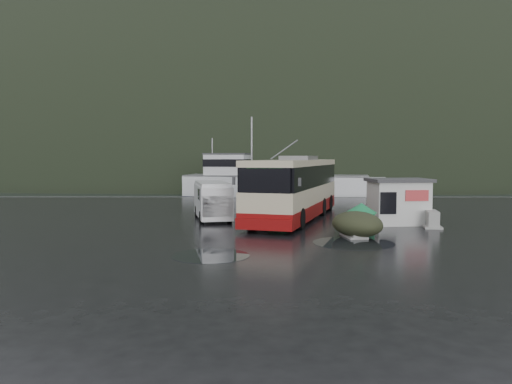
{
  "coord_description": "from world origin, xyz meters",
  "views": [
    {
      "loc": [
        -0.61,
        -26.61,
        3.74
      ],
      "look_at": [
        -0.72,
        2.59,
        1.7
      ],
      "focal_mm": 35.0,
      "sensor_mm": 36.0,
      "label": 1
    }
  ],
  "objects_px": {
    "coach_bus": "(295,218)",
    "jersey_barrier_b": "(431,227)",
    "waste_bin_right": "(361,234)",
    "dome_tent": "(357,237)",
    "white_van": "(212,219)",
    "jersey_barrier_a": "(354,237)",
    "waste_bin_left": "(279,228)",
    "ticket_kiosk": "(398,224)",
    "fishing_trawler": "(276,191)"
  },
  "relations": [
    {
      "from": "jersey_barrier_a",
      "to": "jersey_barrier_b",
      "type": "relative_size",
      "value": 0.95
    },
    {
      "from": "coach_bus",
      "to": "waste_bin_right",
      "type": "height_order",
      "value": "coach_bus"
    },
    {
      "from": "coach_bus",
      "to": "jersey_barrier_b",
      "type": "relative_size",
      "value": 7.61
    },
    {
      "from": "white_van",
      "to": "jersey_barrier_a",
      "type": "bearing_deg",
      "value": -54.36
    },
    {
      "from": "waste_bin_left",
      "to": "fishing_trawler",
      "type": "bearing_deg",
      "value": 88.28
    },
    {
      "from": "coach_bus",
      "to": "fishing_trawler",
      "type": "bearing_deg",
      "value": 107.67
    },
    {
      "from": "fishing_trawler",
      "to": "white_van",
      "type": "bearing_deg",
      "value": -89.69
    },
    {
      "from": "waste_bin_right",
      "to": "dome_tent",
      "type": "distance_m",
      "value": 0.84
    },
    {
      "from": "ticket_kiosk",
      "to": "jersey_barrier_b",
      "type": "relative_size",
      "value": 1.82
    },
    {
      "from": "dome_tent",
      "to": "ticket_kiosk",
      "type": "bearing_deg",
      "value": 54.45
    },
    {
      "from": "ticket_kiosk",
      "to": "jersey_barrier_a",
      "type": "relative_size",
      "value": 1.91
    },
    {
      "from": "waste_bin_right",
      "to": "jersey_barrier_a",
      "type": "distance_m",
      "value": 1.04
    },
    {
      "from": "waste_bin_left",
      "to": "jersey_barrier_a",
      "type": "distance_m",
      "value": 4.49
    },
    {
      "from": "ticket_kiosk",
      "to": "jersey_barrier_a",
      "type": "height_order",
      "value": "ticket_kiosk"
    },
    {
      "from": "waste_bin_left",
      "to": "waste_bin_right",
      "type": "xyz_separation_m",
      "value": [
        3.91,
        -2.06,
        0.0
      ]
    },
    {
      "from": "waste_bin_left",
      "to": "waste_bin_right",
      "type": "height_order",
      "value": "waste_bin_right"
    },
    {
      "from": "coach_bus",
      "to": "white_van",
      "type": "bearing_deg",
      "value": -159.0
    },
    {
      "from": "jersey_barrier_b",
      "to": "fishing_trawler",
      "type": "bearing_deg",
      "value": 104.19
    },
    {
      "from": "waste_bin_left",
      "to": "fishing_trawler",
      "type": "distance_m",
      "value": 29.18
    },
    {
      "from": "jersey_barrier_a",
      "to": "waste_bin_left",
      "type": "bearing_deg",
      "value": 138.76
    },
    {
      "from": "jersey_barrier_a",
      "to": "coach_bus",
      "type": "bearing_deg",
      "value": 107.55
    },
    {
      "from": "waste_bin_left",
      "to": "dome_tent",
      "type": "bearing_deg",
      "value": -38.52
    },
    {
      "from": "jersey_barrier_b",
      "to": "fishing_trawler",
      "type": "relative_size",
      "value": 0.08
    },
    {
      "from": "waste_bin_right",
      "to": "dome_tent",
      "type": "bearing_deg",
      "value": -114.6
    },
    {
      "from": "waste_bin_right",
      "to": "fishing_trawler",
      "type": "height_order",
      "value": "fishing_trawler"
    },
    {
      "from": "dome_tent",
      "to": "fishing_trawler",
      "type": "height_order",
      "value": "fishing_trawler"
    },
    {
      "from": "waste_bin_right",
      "to": "dome_tent",
      "type": "relative_size",
      "value": 0.5
    },
    {
      "from": "dome_tent",
      "to": "jersey_barrier_a",
      "type": "height_order",
      "value": "dome_tent"
    },
    {
      "from": "waste_bin_right",
      "to": "coach_bus",
      "type": "bearing_deg",
      "value": 114.14
    },
    {
      "from": "waste_bin_left",
      "to": "fishing_trawler",
      "type": "xyz_separation_m",
      "value": [
        0.88,
        29.16,
        0.0
      ]
    },
    {
      "from": "dome_tent",
      "to": "jersey_barrier_b",
      "type": "relative_size",
      "value": 1.7
    },
    {
      "from": "white_van",
      "to": "waste_bin_right",
      "type": "bearing_deg",
      "value": -48.35
    },
    {
      "from": "waste_bin_left",
      "to": "ticket_kiosk",
      "type": "xyz_separation_m",
      "value": [
        6.74,
        1.63,
        0.0
      ]
    },
    {
      "from": "waste_bin_right",
      "to": "jersey_barrier_a",
      "type": "xyz_separation_m",
      "value": [
        -0.53,
        -0.9,
        0.0
      ]
    },
    {
      "from": "white_van",
      "to": "waste_bin_left",
      "type": "height_order",
      "value": "white_van"
    },
    {
      "from": "waste_bin_right",
      "to": "jersey_barrier_b",
      "type": "distance_m",
      "value": 4.88
    },
    {
      "from": "ticket_kiosk",
      "to": "jersey_barrier_b",
      "type": "xyz_separation_m",
      "value": [
        1.43,
        -1.31,
        0.0
      ]
    },
    {
      "from": "waste_bin_right",
      "to": "ticket_kiosk",
      "type": "distance_m",
      "value": 4.65
    },
    {
      "from": "coach_bus",
      "to": "jersey_barrier_b",
      "type": "xyz_separation_m",
      "value": [
        7.03,
        -3.79,
        0.0
      ]
    },
    {
      "from": "dome_tent",
      "to": "jersey_barrier_b",
      "type": "bearing_deg",
      "value": 34.28
    },
    {
      "from": "ticket_kiosk",
      "to": "fishing_trawler",
      "type": "height_order",
      "value": "fishing_trawler"
    },
    {
      "from": "coach_bus",
      "to": "ticket_kiosk",
      "type": "xyz_separation_m",
      "value": [
        5.6,
        -2.48,
        0.0
      ]
    },
    {
      "from": "coach_bus",
      "to": "jersey_barrier_b",
      "type": "distance_m",
      "value": 7.99
    },
    {
      "from": "white_van",
      "to": "jersey_barrier_b",
      "type": "bearing_deg",
      "value": -27.48
    },
    {
      "from": "fishing_trawler",
      "to": "coach_bus",
      "type": "bearing_deg",
      "value": -78.5
    },
    {
      "from": "waste_bin_left",
      "to": "ticket_kiosk",
      "type": "distance_m",
      "value": 6.93
    },
    {
      "from": "waste_bin_left",
      "to": "white_van",
      "type": "bearing_deg",
      "value": 135.79
    },
    {
      "from": "waste_bin_right",
      "to": "fishing_trawler",
      "type": "distance_m",
      "value": 31.37
    },
    {
      "from": "dome_tent",
      "to": "white_van",
      "type": "bearing_deg",
      "value": 138.39
    },
    {
      "from": "coach_bus",
      "to": "dome_tent",
      "type": "xyz_separation_m",
      "value": [
        2.41,
        -6.94,
        0.0
      ]
    }
  ]
}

